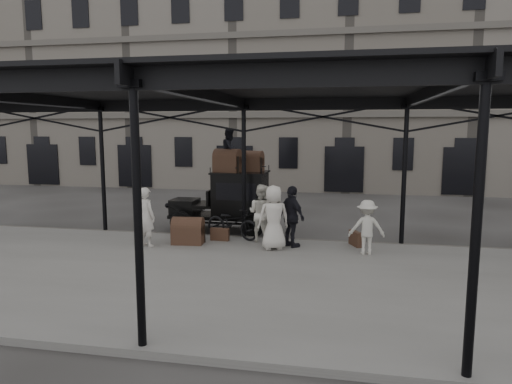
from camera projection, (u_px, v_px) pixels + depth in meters
The scene contains 18 objects.
ground at pixel (229, 257), 13.17m from camera, with size 120.00×120.00×0.00m, color #383533.
platform at pixel (209, 276), 11.22m from camera, with size 28.00×8.00×0.15m, color slate.
canopy at pixel (210, 90), 10.87m from camera, with size 22.50×9.00×4.74m.
building_frontage at pixel (296, 78), 29.72m from camera, with size 64.00×8.00×14.00m, color slate.
taxi at pixel (232, 198), 16.36m from camera, with size 3.65×1.55×2.18m.
porter_left at pixel (146, 217), 13.73m from camera, with size 0.66×0.43×1.80m, color beige.
porter_midleft at pixel (261, 213), 14.31m from camera, with size 0.88×0.69×1.82m, color silver.
porter_centre at pixel (274, 217), 13.37m from camera, with size 0.93×0.61×1.90m, color silver.
porter_official at pixel (292, 217), 13.63m from camera, with size 1.09×0.45×1.85m, color black.
porter_right at pixel (367, 227), 12.84m from camera, with size 1.00×0.58×1.55m, color beige.
bicycle at pixel (232, 222), 14.77m from camera, with size 0.69×1.98×1.04m, color black.
porter_roof at pixel (230, 150), 16.03m from camera, with size 0.74×0.58×1.52m, color black.
steamer_trunk_roof_near at pixel (228, 162), 15.95m from camera, with size 0.92×0.56×0.68m, color #4C3023, non-canonical shape.
steamer_trunk_roof_far at pixel (251, 163), 16.25m from camera, with size 0.83×0.51×0.61m, color #4C3023, non-canonical shape.
steamer_trunk_platform at pixel (188, 233), 14.10m from camera, with size 0.95×0.58×0.70m, color #4C3023, non-canonical shape.
wicker_hamper at pixel (185, 228), 15.17m from camera, with size 0.60×0.45×0.50m, color olive.
suitcase_upright at pixel (355, 238), 13.85m from camera, with size 0.15×0.60×0.45m, color #4C3023.
suitcase_flat at pixel (220, 234), 14.50m from camera, with size 0.60×0.15×0.40m, color #4C3023.
Camera 1 is at (3.18, -12.41, 3.67)m, focal length 32.00 mm.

